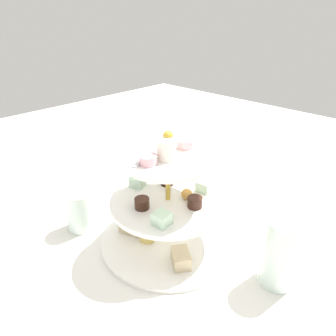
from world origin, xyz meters
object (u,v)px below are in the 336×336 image
Objects in this scene: teacup_with_saucer at (183,178)px; water_glass_mid_back at (79,211)px; water_glass_tall_right at (281,253)px; butter_knife_right at (255,201)px; water_glass_short_left at (139,178)px; tiered_serving_stand at (168,210)px.

water_glass_mid_back is (0.32, -0.04, 0.02)m from teacup_with_saucer.
water_glass_tall_right is at bearing 67.93° from teacup_with_saucer.
teacup_with_saucer is at bearing -112.07° from water_glass_tall_right.
water_glass_mid_back reaches higher than butter_knife_right.
butter_knife_right is (-0.18, 0.28, -0.04)m from water_glass_short_left.
water_glass_short_left is at bearing -95.56° from water_glass_tall_right.
water_glass_tall_right reaches higher than butter_knife_right.
water_glass_short_left is 0.22m from water_glass_mid_back.
water_glass_tall_right is 1.78× the size of water_glass_short_left.
water_glass_short_left is at bearing -36.11° from teacup_with_saucer.
water_glass_tall_right is 0.45m from water_glass_short_left.
water_glass_tall_right is 0.82× the size of butter_knife_right.
teacup_with_saucer reaches higher than butter_knife_right.
tiered_serving_stand is 3.09× the size of water_glass_mid_back.
water_glass_mid_back is at bearing 61.70° from butter_knife_right.
tiered_serving_stand is 0.22m from water_glass_mid_back.
water_glass_short_left is at bearing 36.34° from butter_knife_right.
teacup_with_saucer is 0.32m from water_glass_mid_back.
teacup_with_saucer is at bearing -146.68° from tiered_serving_stand.
water_glass_short_left is (-0.04, -0.44, -0.03)m from water_glass_tall_right.
teacup_with_saucer is 0.93× the size of water_glass_mid_back.
water_glass_tall_right is at bearing 104.61° from tiered_serving_stand.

